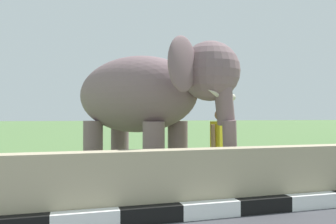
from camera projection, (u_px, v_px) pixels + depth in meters
name	position (u px, v px, depth m)	size (l,w,h in m)	color
barrier_parapet	(153.00, 183.00, 5.05)	(28.00, 0.36, 1.00)	tan
elephant	(148.00, 96.00, 7.31)	(3.74, 3.90, 2.96)	slate
person_handler	(220.00, 144.00, 7.17)	(0.58, 0.42, 1.66)	navy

